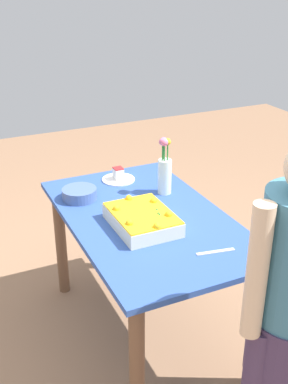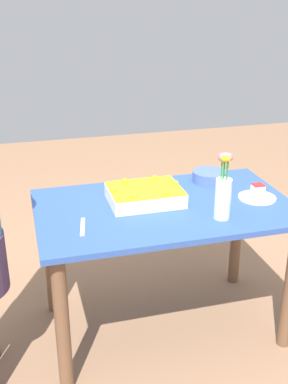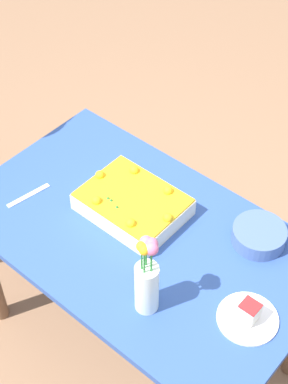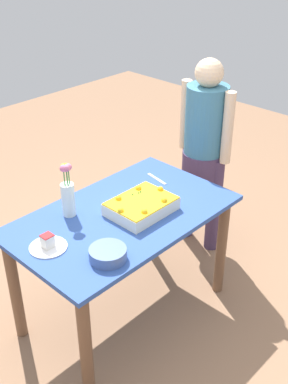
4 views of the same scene
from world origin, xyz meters
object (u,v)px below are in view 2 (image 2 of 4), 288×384
flower_vase (223,191)px  cake_knife (83,227)px  sheet_cake (145,195)px  serving_plate_with_slice (257,195)px  fruit_bowl (209,176)px

flower_vase → cake_knife: bearing=173.2°
sheet_cake → flower_vase: 0.44m
sheet_cake → cake_knife: (-0.37, -0.21, -0.04)m
sheet_cake → serving_plate_with_slice: 0.61m
cake_knife → flower_vase: bearing=93.2°
serving_plate_with_slice → flower_vase: 0.36m
cake_knife → fruit_bowl: 0.90m
flower_vase → sheet_cake: bearing=137.6°
flower_vase → fruit_bowl: size_ratio=1.70×
sheet_cake → flower_vase: size_ratio=1.13×
cake_knife → sheet_cake: bearing=129.5°
sheet_cake → flower_vase: flower_vase is taller
cake_knife → flower_vase: flower_vase is taller
flower_vase → fruit_bowl: (0.13, 0.48, -0.11)m
sheet_cake → cake_knife: bearing=-150.5°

